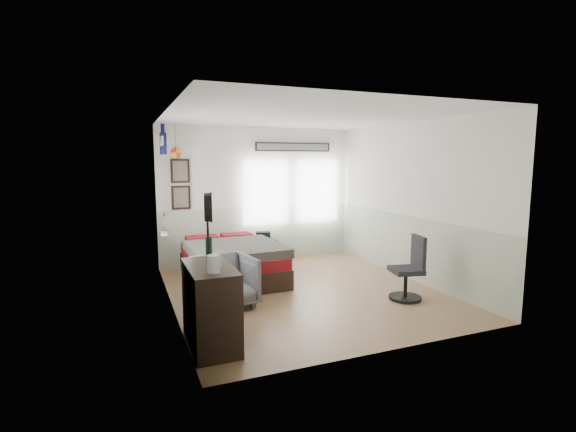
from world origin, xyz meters
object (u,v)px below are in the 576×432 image
object	(u,v)px
bed	(232,261)
nightstand	(263,251)
dresser	(211,306)
task_chair	(409,274)
armchair	(225,281)

from	to	relation	value
bed	nightstand	distance (m)	1.29
dresser	task_chair	world-z (taller)	task_chair
bed	dresser	distance (m)	2.58
nightstand	task_chair	xyz separation A→B (m)	(1.29, -2.92, 0.16)
bed	dresser	size ratio (longest dim) A/B	2.08
nightstand	dresser	bearing A→B (deg)	-125.15
dresser	nightstand	size ratio (longest dim) A/B	2.17
armchair	task_chair	size ratio (longest dim) A/B	0.83
dresser	task_chair	distance (m)	3.07
task_chair	nightstand	bearing A→B (deg)	126.46
dresser	task_chair	xyz separation A→B (m)	(3.03, 0.44, -0.06)
armchair	task_chair	world-z (taller)	task_chair
armchair	task_chair	distance (m)	2.70
bed	task_chair	distance (m)	2.94
dresser	armchair	xyz separation A→B (m)	(0.44, 1.17, -0.09)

